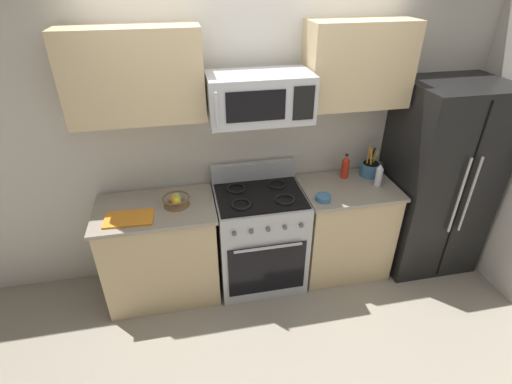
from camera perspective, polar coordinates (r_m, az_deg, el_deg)
ground_plane at (r=3.36m, az=2.98°, el=-19.91°), size 16.00×16.00×0.00m
wall_back at (r=3.40m, az=-0.73°, el=8.30°), size 8.00×0.10×2.60m
counter_left at (r=3.46m, az=-13.92°, el=-8.53°), size 0.97×0.62×0.91m
range_oven at (r=3.49m, az=0.54°, el=-6.71°), size 0.76×0.66×1.09m
counter_right at (r=3.72m, az=12.86°, el=-5.24°), size 0.84×0.62×0.91m
refrigerator at (r=3.90m, az=25.31°, el=1.69°), size 0.83×0.73×1.79m
microwave at (r=2.92m, az=0.55°, el=13.94°), size 0.77×0.44×0.35m
upper_cabinets_left at (r=2.95m, az=-17.67°, el=16.21°), size 0.96×0.34×0.65m
upper_cabinets_right at (r=3.26m, az=14.93°, el=17.87°), size 0.83×0.34×0.65m
utensil_crock at (r=3.69m, az=16.63°, el=3.35°), size 0.18×0.18×0.28m
fruit_basket at (r=3.16m, az=-11.79°, el=-1.23°), size 0.22×0.22×0.10m
cutting_board at (r=3.11m, az=-18.40°, el=-3.75°), size 0.38×0.24×0.02m
bottle_vinegar at (r=3.52m, az=17.85°, el=2.43°), size 0.06×0.06×0.22m
bottle_hot_sauce at (r=3.58m, az=13.14°, el=3.67°), size 0.07×0.07×0.23m
prep_bowl at (r=3.22m, az=10.00°, el=-0.82°), size 0.13×0.13×0.05m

